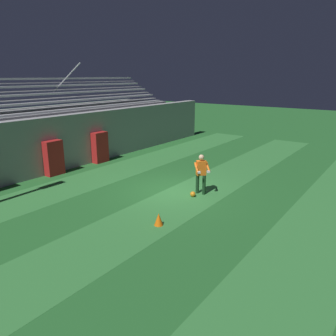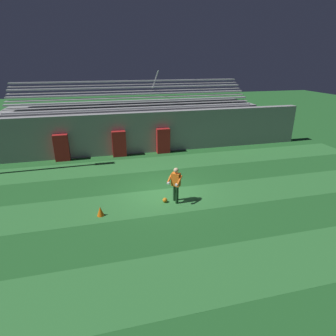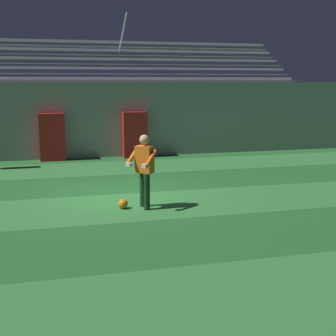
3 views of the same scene
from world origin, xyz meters
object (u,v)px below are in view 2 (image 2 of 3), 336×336
(padding_pillar_far_left, at_px, (62,148))
(traffic_cone, at_px, (100,211))
(padding_pillar_gate_right, at_px, (163,141))
(goalkeeper, at_px, (176,183))
(padding_pillar_gate_left, at_px, (119,144))
(soccer_ball, at_px, (165,200))

(padding_pillar_far_left, bearing_deg, traffic_cone, -74.15)
(padding_pillar_gate_right, bearing_deg, goalkeeper, -98.82)
(padding_pillar_gate_left, height_order, padding_pillar_far_left, same)
(padding_pillar_far_left, bearing_deg, padding_pillar_gate_right, 0.00)
(padding_pillar_gate_left, bearing_deg, soccer_ball, -78.76)
(padding_pillar_gate_left, bearing_deg, padding_pillar_gate_right, 0.00)
(padding_pillar_gate_left, distance_m, soccer_ball, 7.32)
(padding_pillar_gate_left, bearing_deg, traffic_cone, -100.93)
(padding_pillar_gate_right, distance_m, soccer_ball, 7.35)
(padding_pillar_gate_left, bearing_deg, padding_pillar_far_left, 180.00)
(traffic_cone, bearing_deg, soccer_ball, 9.50)
(goalkeeper, distance_m, soccer_ball, 0.97)
(soccer_ball, bearing_deg, padding_pillar_far_left, 125.30)
(padding_pillar_far_left, height_order, goalkeeper, padding_pillar_far_left)
(padding_pillar_far_left, xyz_separation_m, traffic_cone, (2.16, -7.62, -0.65))
(goalkeeper, xyz_separation_m, traffic_cone, (-3.37, -0.40, -0.74))
(padding_pillar_gate_left, height_order, traffic_cone, padding_pillar_gate_left)
(padding_pillar_gate_right, xyz_separation_m, traffic_cone, (-4.49, -7.62, -0.65))
(padding_pillar_gate_left, distance_m, padding_pillar_far_left, 3.64)
(padding_pillar_gate_left, relative_size, padding_pillar_gate_right, 1.00)
(padding_pillar_gate_right, distance_m, goalkeeper, 7.31)
(padding_pillar_gate_right, bearing_deg, padding_pillar_gate_left, 180.00)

